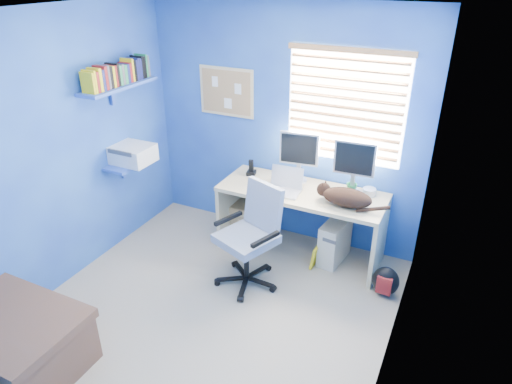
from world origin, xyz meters
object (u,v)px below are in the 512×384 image
at_px(laptop, 283,183).
at_px(tower_pc, 335,241).
at_px(office_chair, 250,248).
at_px(cat, 347,197).
at_px(desk, 301,222).

bearing_deg(laptop, tower_pc, 12.67).
xyz_separation_m(tower_pc, office_chair, (-0.63, -0.69, 0.14)).
bearing_deg(office_chair, tower_pc, 47.71).
bearing_deg(laptop, cat, -2.73).
relative_size(tower_pc, office_chair, 0.46).
bearing_deg(desk, laptop, -140.22).
xyz_separation_m(desk, office_chair, (-0.26, -0.66, -0.00)).
xyz_separation_m(desk, laptop, (-0.15, -0.13, 0.48)).
distance_m(desk, laptop, 0.52).
height_order(desk, laptop, laptop).
relative_size(laptop, cat, 0.70).
bearing_deg(desk, office_chair, -111.25).
height_order(cat, office_chair, office_chair).
relative_size(cat, tower_pc, 1.04).
xyz_separation_m(laptop, tower_pc, (0.53, 0.16, -0.62)).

